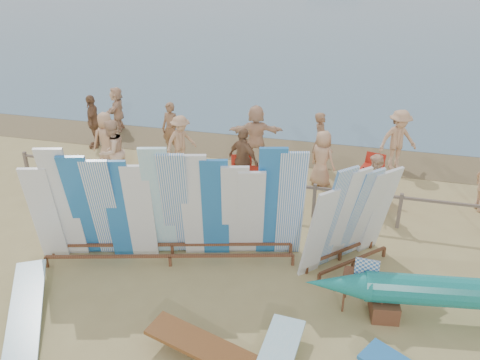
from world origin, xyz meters
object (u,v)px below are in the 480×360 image
(beachgoer_extra_1, at_px, (93,121))
(beachgoer_3, at_px, (181,142))
(beachgoer_5, at_px, (256,134))
(beachgoer_8, at_px, (375,185))
(beachgoer_2, at_px, (112,152))
(beachgoer_0, at_px, (107,140))
(beachgoer_1, at_px, (171,129))
(beachgoer_9, at_px, (398,140))
(stroller, at_px, (369,183))
(beachgoer_6, at_px, (322,158))
(beachgoer_11, at_px, (117,109))
(side_surfboard_rack, at_px, (350,219))
(beach_chair_right, at_px, (254,189))
(vendor_table, at_px, (364,292))
(beachgoer_4, at_px, (243,160))
(beachgoer_7, at_px, (320,141))
(beach_chair_left, at_px, (241,179))
(flat_board_a, at_px, (27,318))
(main_surfboard_rack, at_px, (168,209))

(beachgoer_extra_1, distance_m, beachgoer_3, 3.37)
(beachgoer_5, relative_size, beachgoer_8, 1.14)
(beachgoer_5, relative_size, beachgoer_2, 0.97)
(beachgoer_5, height_order, beachgoer_8, beachgoer_5)
(beachgoer_0, height_order, beachgoer_1, beachgoer_0)
(beachgoer_9, relative_size, beachgoer_3, 1.14)
(stroller, bearing_deg, beachgoer_5, 168.29)
(beachgoer_5, bearing_deg, beachgoer_9, 173.58)
(stroller, distance_m, beachgoer_6, 1.46)
(beachgoer_1, bearing_deg, beachgoer_5, 12.58)
(beachgoer_3, bearing_deg, beachgoer_9, -42.14)
(beachgoer_8, relative_size, beachgoer_6, 0.98)
(beachgoer_11, bearing_deg, beachgoer_6, 57.57)
(stroller, bearing_deg, side_surfboard_rack, -80.77)
(beach_chair_right, xyz_separation_m, beachgoer_6, (1.64, 1.17, 0.56))
(vendor_table, bearing_deg, beachgoer_0, 151.49)
(beachgoer_4, xyz_separation_m, beachgoer_0, (-4.27, 0.49, -0.03))
(beachgoer_0, bearing_deg, stroller, 134.63)
(beachgoer_6, bearing_deg, beachgoer_2, 43.75)
(beachgoer_8, bearing_deg, beachgoer_4, -149.78)
(beachgoer_4, height_order, beachgoer_1, beachgoer_4)
(beachgoer_extra_1, xyz_separation_m, beachgoer_6, (7.45, -1.00, -0.08))
(beachgoer_6, distance_m, beachgoer_7, 1.19)
(beachgoer_4, bearing_deg, beachgoer_11, -2.37)
(beachgoer_extra_1, height_order, beachgoer_3, beachgoer_extra_1)
(vendor_table, relative_size, beachgoer_6, 0.69)
(beachgoer_7, bearing_deg, beachgoer_9, -69.74)
(beachgoer_5, xyz_separation_m, beachgoer_0, (-4.16, -1.51, -0.04))
(beach_chair_left, distance_m, beachgoer_0, 4.26)
(beach_chair_right, height_order, stroller, stroller)
(beachgoer_extra_1, bearing_deg, beachgoer_2, 20.57)
(flat_board_a, bearing_deg, beachgoer_3, 57.46)
(vendor_table, distance_m, stroller, 4.44)
(beachgoer_11, bearing_deg, beach_chair_right, 43.83)
(vendor_table, height_order, beachgoer_7, beachgoer_7)
(beachgoer_8, distance_m, beachgoer_1, 6.66)
(stroller, xyz_separation_m, beachgoer_4, (-3.30, -0.23, 0.40))
(beach_chair_right, distance_m, beachgoer_2, 4.04)
(beachgoer_2, bearing_deg, side_surfboard_rack, 84.94)
(flat_board_a, xyz_separation_m, beachgoer_8, (5.96, 5.58, 0.77))
(beachgoer_8, height_order, beachgoer_6, beachgoer_6)
(flat_board_a, xyz_separation_m, beachgoer_0, (-1.74, 6.52, 0.84))
(flat_board_a, xyz_separation_m, beachgoer_11, (-2.90, 9.46, 0.78))
(beachgoer_5, height_order, beachgoer_6, beachgoer_5)
(beach_chair_left, xyz_separation_m, beachgoer_7, (1.90, 1.92, 0.59))
(main_surfboard_rack, xyz_separation_m, beachgoer_8, (4.09, 3.20, -0.46))
(beachgoer_extra_1, relative_size, beachgoer_1, 1.05)
(beachgoer_5, height_order, beachgoer_7, beachgoer_5)
(beachgoer_8, bearing_deg, main_surfboard_rack, -104.33)
(stroller, bearing_deg, beachgoer_11, 175.50)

